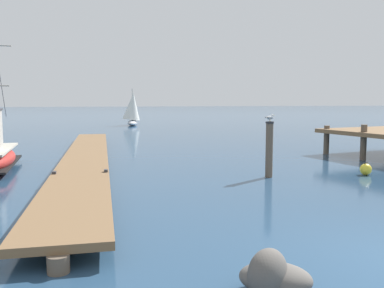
% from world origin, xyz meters
% --- Properties ---
extents(floating_dock, '(3.28, 22.93, 0.53)m').
position_xyz_m(floating_dock, '(-5.16, 12.60, 0.36)').
color(floating_dock, brown).
rests_on(floating_dock, ground).
extents(mooring_piling, '(0.30, 0.30, 2.01)m').
position_xyz_m(mooring_piling, '(1.11, 7.92, 1.04)').
color(mooring_piling, brown).
rests_on(mooring_piling, ground).
extents(perched_seagull, '(0.38, 0.19, 0.26)m').
position_xyz_m(perched_seagull, '(1.10, 7.92, 2.16)').
color(perched_seagull, gold).
rests_on(perched_seagull, mooring_piling).
extents(shore_rock_near_left, '(1.27, 1.15, 0.69)m').
position_xyz_m(shore_rock_near_left, '(-2.96, -0.30, 0.27)').
color(shore_rock_near_left, '#5B5651').
rests_on(shore_rock_near_left, ground).
extents(mooring_buoy, '(0.43, 0.43, 0.50)m').
position_xyz_m(mooring_buoy, '(4.78, 7.33, 0.21)').
color(mooring_buoy, yellow).
rests_on(mooring_buoy, ground).
extents(distant_sailboat, '(2.53, 3.97, 4.11)m').
position_xyz_m(distant_sailboat, '(0.66, 40.65, 1.83)').
color(distant_sailboat, silver).
rests_on(distant_sailboat, ground).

